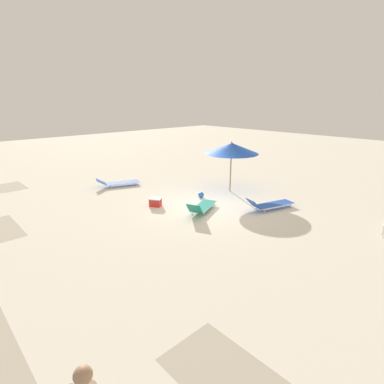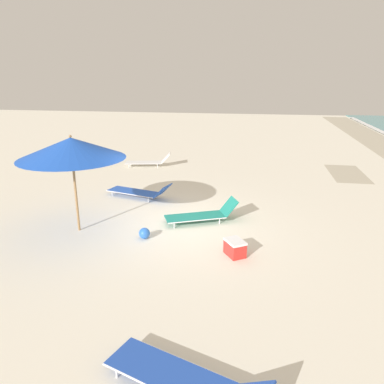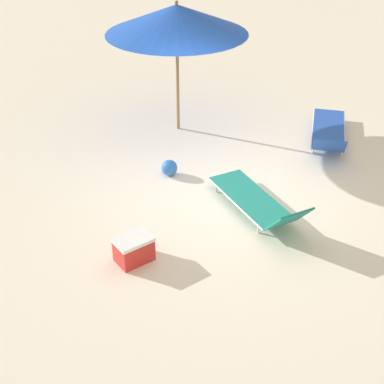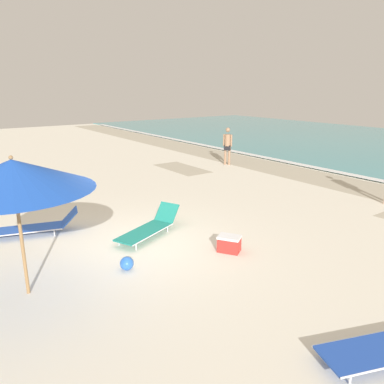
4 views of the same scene
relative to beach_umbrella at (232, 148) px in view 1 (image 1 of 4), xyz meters
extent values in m
cube|color=silver|center=(-0.65, 2.48, -2.26)|extent=(60.00, 60.00, 0.16)
cube|color=#B8AE96|center=(8.47, 8.03, -2.18)|extent=(2.01, 1.29, 0.00)
cylinder|color=#9E7547|center=(0.00, 0.00, -1.09)|extent=(0.06, 0.06, 2.19)
cone|color=blue|center=(0.00, 0.00, 0.01)|extent=(2.65, 2.65, 0.52)
cylinder|color=#163D95|center=(0.00, 0.00, -0.24)|extent=(2.57, 2.57, 0.01)
sphere|color=#9E7547|center=(0.00, 0.00, 0.30)|extent=(0.07, 0.07, 0.07)
cylinder|color=silver|center=(-6.86, -0.30, -2.01)|extent=(0.34, 1.58, 0.03)
cylinder|color=silver|center=(-7.02, 0.30, -2.10)|extent=(0.03, 0.03, 0.16)
cube|color=blue|center=(4.62, 3.48, -2.01)|extent=(1.17, 1.84, 0.03)
cylinder|color=silver|center=(4.34, 3.59, -2.01)|extent=(0.63, 1.65, 0.03)
cylinder|color=silver|center=(4.90, 3.38, -2.01)|extent=(0.63, 1.65, 0.03)
cube|color=blue|center=(5.01, 4.52, -1.87)|extent=(0.71, 0.65, 0.31)
cylinder|color=silver|center=(4.15, 2.93, -2.10)|extent=(0.03, 0.03, 0.16)
cylinder|color=silver|center=(4.63, 2.76, -2.10)|extent=(0.03, 0.03, 0.16)
cylinder|color=silver|center=(4.62, 4.21, -2.10)|extent=(0.03, 0.03, 0.16)
cylinder|color=silver|center=(5.10, 4.03, -2.10)|extent=(0.03, 0.03, 0.16)
cube|color=#1E8475|center=(-1.02, 2.93, -2.01)|extent=(1.21, 1.73, 0.03)
cylinder|color=silver|center=(-1.30, 2.80, -2.01)|extent=(0.68, 1.50, 0.03)
cylinder|color=silver|center=(-0.75, 3.05, -2.01)|extent=(0.68, 1.50, 0.03)
cube|color=#1E8475|center=(-1.42, 3.83, -1.80)|extent=(0.68, 0.58, 0.44)
cylinder|color=silver|center=(-1.00, 2.24, -2.10)|extent=(0.03, 0.03, 0.16)
cylinder|color=silver|center=(-0.53, 2.45, -2.10)|extent=(0.03, 0.03, 0.16)
cylinder|color=silver|center=(-1.51, 3.40, -2.10)|extent=(0.03, 0.03, 0.16)
cylinder|color=silver|center=(-1.04, 3.61, -2.10)|extent=(0.03, 0.03, 0.16)
cube|color=blue|center=(-2.93, 0.56, -2.01)|extent=(1.09, 1.93, 0.03)
cylinder|color=silver|center=(-3.22, 0.65, -2.01)|extent=(0.54, 1.77, 0.03)
cylinder|color=silver|center=(-2.64, 0.48, -2.01)|extent=(0.54, 1.77, 0.03)
cube|color=blue|center=(-2.62, 1.63, -1.82)|extent=(0.67, 0.56, 0.41)
cylinder|color=silver|center=(-3.37, -0.05, -2.10)|extent=(0.03, 0.03, 0.16)
cylinder|color=silver|center=(-2.88, -0.19, -2.10)|extent=(0.03, 0.03, 0.16)
cylinder|color=silver|center=(-2.97, 1.32, -2.10)|extent=(0.03, 0.03, 0.16)
cylinder|color=silver|center=(-2.48, 1.18, -2.10)|extent=(0.03, 0.03, 0.16)
sphere|color=#A37A5B|center=(-6.77, 10.55, -0.52)|extent=(0.21, 0.21, 0.21)
sphere|color=blue|center=(0.22, 1.85, -2.04)|extent=(0.28, 0.28, 0.28)
cube|color=red|center=(0.76, 4.13, -2.02)|extent=(0.59, 0.55, 0.32)
cube|color=white|center=(0.76, 4.13, -1.84)|extent=(0.61, 0.57, 0.05)
camera|label=1|loc=(-9.38, 11.38, 2.31)|focal=28.00mm
camera|label=2|loc=(8.48, 4.44, 1.76)|focal=35.00mm
camera|label=3|loc=(0.30, 9.88, 2.56)|focal=50.00mm
camera|label=4|loc=(6.61, -1.10, 1.41)|focal=35.00mm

